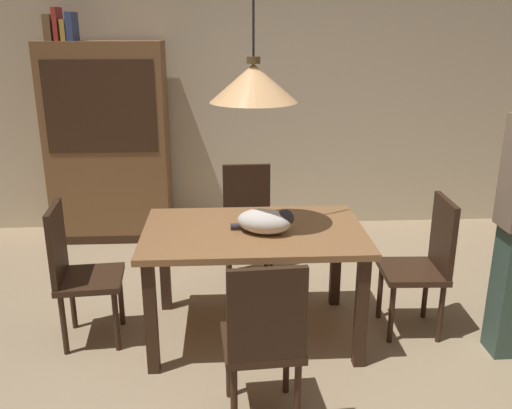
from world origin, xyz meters
TOP-DOWN VIEW (x-y plane):
  - ground at (0.00, 0.00)m, footprint 10.00×10.00m
  - back_wall at (0.00, 2.65)m, footprint 6.40×0.10m
  - dining_table at (-0.04, 0.43)m, footprint 1.40×0.90m
  - chair_right_side at (1.09, 0.43)m, footprint 0.42×0.42m
  - chair_near_front at (-0.04, -0.45)m, footprint 0.43×0.43m
  - chair_far_back at (-0.05, 1.31)m, footprint 0.41×0.41m
  - chair_left_side at (-1.17, 0.42)m, footprint 0.43×0.43m
  - cat_sleeping at (0.03, 0.37)m, footprint 0.41×0.32m
  - pendant_lamp at (-0.04, 0.43)m, footprint 0.52×0.52m
  - hutch_bookcase at (-1.31, 2.32)m, footprint 1.12×0.45m
  - book_brown_thick at (-1.73, 2.32)m, footprint 0.06×0.24m
  - book_red_tall at (-1.66, 2.32)m, footprint 0.04×0.22m
  - book_yellow_short at (-1.60, 2.32)m, footprint 0.04×0.20m
  - book_blue_wide at (-1.54, 2.32)m, footprint 0.06×0.24m

SIDE VIEW (x-z plane):
  - ground at x=0.00m, z-range 0.00..0.00m
  - chair_right_side at x=1.09m, z-range 0.05..0.98m
  - chair_near_front at x=-0.04m, z-range 0.05..0.98m
  - chair_far_back at x=-0.05m, z-range 0.05..0.98m
  - chair_left_side at x=-1.17m, z-range 0.05..0.98m
  - dining_table at x=-0.04m, z-range 0.27..1.02m
  - cat_sleeping at x=0.03m, z-range 0.75..0.90m
  - hutch_bookcase at x=-1.31m, z-range -0.04..1.81m
  - back_wall at x=0.00m, z-range 0.00..2.90m
  - pendant_lamp at x=-0.04m, z-range 1.01..2.31m
  - book_yellow_short at x=-1.60m, z-range 1.85..2.03m
  - book_brown_thick at x=-1.73m, z-range 1.85..2.07m
  - book_blue_wide at x=-1.54m, z-range 1.85..2.09m
  - book_red_tall at x=-1.66m, z-range 1.85..2.13m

